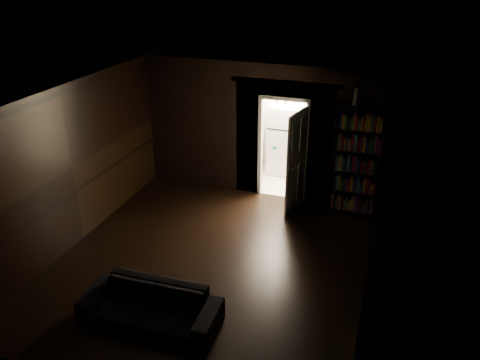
{
  "coord_description": "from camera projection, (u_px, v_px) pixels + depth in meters",
  "views": [
    {
      "loc": [
        2.55,
        -5.95,
        4.63
      ],
      "look_at": [
        0.21,
        0.9,
        1.17
      ],
      "focal_mm": 35.0,
      "sensor_mm": 36.0,
      "label": 1
    }
  ],
  "objects": [
    {
      "name": "room_walls",
      "position": [
        231.0,
        147.0,
        8.01
      ],
      "size": [
        5.02,
        5.61,
        2.84
      ],
      "color": "black",
      "rests_on": "ground"
    },
    {
      "name": "bookshelf",
      "position": [
        356.0,
        161.0,
        8.93
      ],
      "size": [
        0.96,
        0.6,
        2.2
      ],
      "primitive_type": "cube",
      "rotation": [
        0.0,
        0.0,
        0.33
      ],
      "color": "black",
      "rests_on": "ground"
    },
    {
      "name": "refrigerator",
      "position": [
        286.0,
        139.0,
        10.82
      ],
      "size": [
        0.9,
        0.86,
        1.65
      ],
      "primitive_type": "cube",
      "rotation": [
        0.0,
        0.0,
        -0.29
      ],
      "color": "white",
      "rests_on": "ground"
    },
    {
      "name": "figurine",
      "position": [
        356.0,
        96.0,
        8.44
      ],
      "size": [
        0.11,
        0.11,
        0.31
      ],
      "primitive_type": "cube",
      "rotation": [
        0.0,
        0.0,
        -0.04
      ],
      "color": "white",
      "rests_on": "bookshelf"
    },
    {
      "name": "sofa",
      "position": [
        150.0,
        302.0,
        6.39
      ],
      "size": [
        1.94,
        0.89,
        0.74
      ],
      "primitive_type": "imported",
      "rotation": [
        0.0,
        0.0,
        0.03
      ],
      "color": "black",
      "rests_on": "ground"
    },
    {
      "name": "ground",
      "position": [
        211.0,
        263.0,
        7.81
      ],
      "size": [
        5.5,
        5.5,
        0.0
      ],
      "primitive_type": "plane",
      "color": "black",
      "rests_on": "ground"
    },
    {
      "name": "bottles",
      "position": [
        286.0,
        99.0,
        10.43
      ],
      "size": [
        0.58,
        0.2,
        0.24
      ],
      "primitive_type": "cube",
      "rotation": [
        0.0,
        0.0,
        -0.23
      ],
      "color": "black",
      "rests_on": "refrigerator"
    },
    {
      "name": "door",
      "position": [
        296.0,
        162.0,
        9.09
      ],
      "size": [
        0.21,
        0.84,
        2.05
      ],
      "primitive_type": "cube",
      "rotation": [
        0.0,
        0.0,
        1.37
      ],
      "color": "silver",
      "rests_on": "ground"
    },
    {
      "name": "kitchen_alcove",
      "position": [
        295.0,
        126.0,
        10.45
      ],
      "size": [
        2.2,
        1.8,
        2.6
      ],
      "color": "beige",
      "rests_on": "ground"
    }
  ]
}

